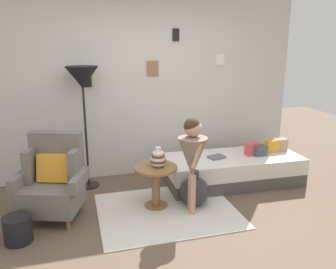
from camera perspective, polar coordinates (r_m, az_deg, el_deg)
ground_plane at (r=3.72m, az=1.79°, el=-16.72°), size 12.00×12.00×0.00m
gallery_wall at (r=5.10m, az=-4.69°, el=7.64°), size 4.80×0.12×2.60m
rug at (r=4.22m, az=-0.16°, el=-12.53°), size 1.63×1.34×0.01m
armchair at (r=4.15m, az=-18.50°, el=-7.26°), size 0.87×0.76×0.97m
daybed at (r=5.01m, az=10.72°, el=-5.74°), size 1.92×0.85×0.40m
pillow_head at (r=5.33m, az=18.12°, el=-1.64°), size 0.21×0.13×0.18m
pillow_mid at (r=5.25m, az=16.88°, el=-1.85°), size 0.18×0.12×0.18m
pillow_back at (r=5.04m, az=15.02°, el=-2.58°), size 0.19×0.13×0.15m
pillow_extra at (r=5.03m, az=13.80°, el=-2.33°), size 0.19×0.14×0.18m
side_table at (r=4.17m, az=-2.05°, el=-7.33°), size 0.52×0.52×0.52m
vase_striped at (r=4.08m, az=-1.65°, el=-4.08°), size 0.18×0.18×0.24m
floor_lamp at (r=4.63m, az=-14.06°, el=8.46°), size 0.43×0.43×1.66m
person_child at (r=3.91m, az=4.10°, el=-3.14°), size 0.34×0.34×1.16m
book_on_daybed at (r=4.82m, az=8.08°, el=-3.73°), size 0.25×0.21×0.03m
demijohn_near at (r=4.30m, az=4.45°, el=-9.33°), size 0.36×0.36×0.45m
magazine_basket at (r=3.89m, az=-23.75°, el=-14.25°), size 0.28×0.28×0.28m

